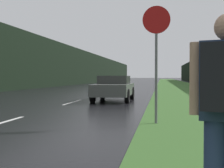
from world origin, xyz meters
TOP-DOWN VIEW (x-y plane):
  - grass_verge at (6.66, 40.00)m, footprint 6.00×240.00m
  - lane_stripe_c at (0.00, 15.90)m, footprint 0.12×3.00m
  - lane_stripe_d at (0.00, 22.90)m, footprint 0.12×3.00m
  - lane_stripe_e at (0.00, 29.90)m, footprint 0.12×3.00m
  - treeline_far_side at (-9.66, 50.00)m, footprint 2.00×140.00m
  - treeline_near_side at (12.66, 50.00)m, footprint 2.00×140.00m
  - stop_sign at (4.09, 9.58)m, footprint 0.72×0.07m
  - car_passing_near at (1.83, 17.12)m, footprint 1.84×4.05m

SIDE VIEW (x-z plane):
  - lane_stripe_c at x=0.00m, z-range 0.00..0.01m
  - lane_stripe_d at x=0.00m, z-range 0.00..0.01m
  - lane_stripe_e at x=0.00m, z-range 0.00..0.01m
  - grass_verge at x=6.66m, z-range 0.00..0.02m
  - car_passing_near at x=1.83m, z-range 0.03..1.30m
  - stop_sign at x=4.09m, z-range 0.37..3.44m
  - treeline_near_side at x=12.66m, z-range 0.00..5.22m
  - treeline_far_side at x=-9.66m, z-range 0.00..5.67m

